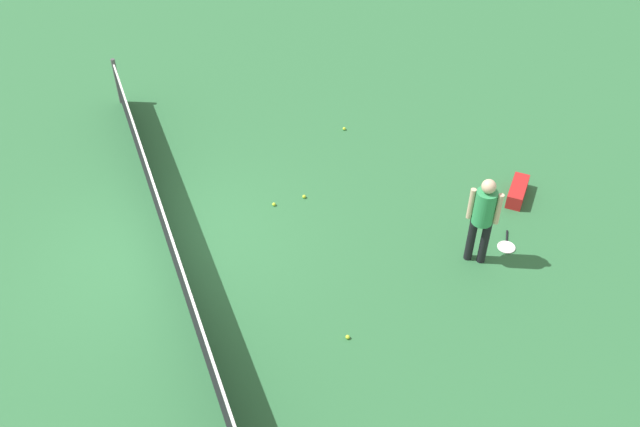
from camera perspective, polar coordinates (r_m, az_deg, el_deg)
The scene contains 9 objects.
ground_plane at distance 12.25m, azimuth -12.32°, elevation -2.72°, with size 40.00×40.00×0.00m, color #2D6B3D.
court_net at distance 11.91m, azimuth -12.66°, elevation -0.98°, with size 10.09×0.09×1.07m.
player_near_side at distance 11.37m, azimuth 13.27°, elevation -0.07°, with size 0.48×0.48×1.70m.
tennis_racket_near_player at distance 12.40m, azimuth 15.08°, elevation -2.60°, with size 0.58×0.47×0.03m.
tennis_ball_near_player at distance 12.94m, azimuth -1.32°, elevation 1.40°, with size 0.07×0.07×0.07m, color #C6E033.
tennis_ball_by_net at distance 12.79m, azimuth -3.82°, elevation 0.76°, with size 0.07×0.07×0.07m, color #C6E033.
tennis_ball_midcourt at distance 10.61m, azimuth 2.29°, elevation -10.12°, with size 0.07×0.07×0.07m, color #C6E033.
tennis_ball_baseline at distance 14.74m, azimuth 2.01°, elevation 6.99°, with size 0.07×0.07×0.07m, color #C6E033.
equipment_bag at distance 13.43m, azimuth 15.97°, elevation 1.85°, with size 0.77×0.76×0.28m.
Camera 1 is at (-8.97, 0.70, 8.31)m, focal length 38.89 mm.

